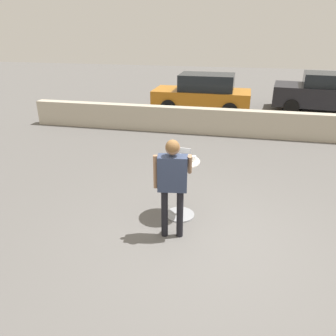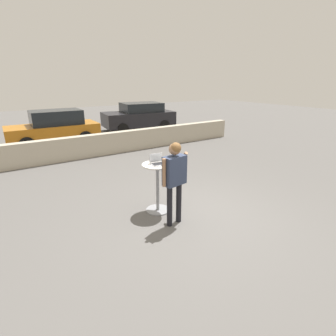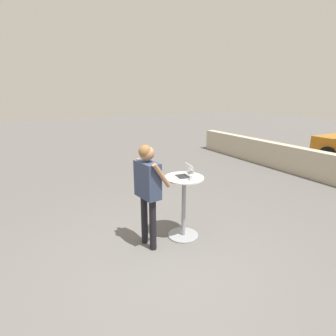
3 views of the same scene
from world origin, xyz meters
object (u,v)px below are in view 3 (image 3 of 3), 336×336
laptop (185,175)px  coffee_mug (193,178)px  cafe_table (184,203)px  standing_person (148,183)px

laptop → coffee_mug: size_ratio=2.67×
cafe_table → standing_person: bearing=-91.4°
standing_person → laptop: bearing=88.1°
laptop → coffee_mug: laptop is taller
cafe_table → standing_person: size_ratio=0.64×
cafe_table → laptop: bearing=40.3°
laptop → coffee_mug: bearing=3.0°
coffee_mug → cafe_table: bearing=-175.6°
standing_person → coffee_mug: bearing=70.7°
coffee_mug → laptop: bearing=-177.0°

